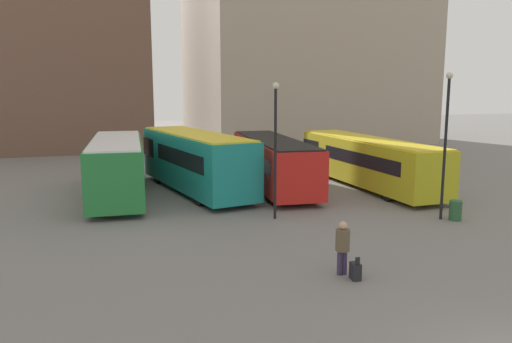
{
  "coord_description": "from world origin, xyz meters",
  "views": [
    {
      "loc": [
        -8.21,
        -5.98,
        5.61
      ],
      "look_at": [
        -1.49,
        13.91,
        2.07
      ],
      "focal_mm": 35.0,
      "sensor_mm": 36.0,
      "label": 1
    }
  ],
  "objects_px": {
    "lamp_post_1": "(446,135)",
    "bus_0": "(117,166)",
    "bus_1": "(195,160)",
    "lamp_post_0": "(275,140)",
    "traveler": "(343,243)",
    "trash_bin": "(455,210)",
    "suitcase": "(355,271)",
    "bus_2": "(273,161)",
    "bus_3": "(366,160)"
  },
  "relations": [
    {
      "from": "lamp_post_1",
      "to": "bus_0",
      "type": "bearing_deg",
      "value": 144.64
    },
    {
      "from": "bus_1",
      "to": "lamp_post_0",
      "type": "distance_m",
      "value": 7.46
    },
    {
      "from": "bus_1",
      "to": "traveler",
      "type": "distance_m",
      "value": 13.86
    },
    {
      "from": "lamp_post_0",
      "to": "trash_bin",
      "type": "distance_m",
      "value": 8.28
    },
    {
      "from": "bus_0",
      "to": "suitcase",
      "type": "height_order",
      "value": "bus_0"
    },
    {
      "from": "bus_2",
      "to": "lamp_post_1",
      "type": "xyz_separation_m",
      "value": [
        4.43,
        -8.84,
        2.11
      ]
    },
    {
      "from": "lamp_post_1",
      "to": "trash_bin",
      "type": "relative_size",
      "value": 7.34
    },
    {
      "from": "suitcase",
      "to": "trash_bin",
      "type": "relative_size",
      "value": 0.86
    },
    {
      "from": "traveler",
      "to": "trash_bin",
      "type": "height_order",
      "value": "traveler"
    },
    {
      "from": "bus_0",
      "to": "trash_bin",
      "type": "relative_size",
      "value": 12.16
    },
    {
      "from": "bus_1",
      "to": "bus_3",
      "type": "distance_m",
      "value": 9.8
    },
    {
      "from": "bus_1",
      "to": "bus_3",
      "type": "xyz_separation_m",
      "value": [
        9.64,
        -1.77,
        -0.22
      ]
    },
    {
      "from": "suitcase",
      "to": "lamp_post_1",
      "type": "relative_size",
      "value": 0.12
    },
    {
      "from": "bus_2",
      "to": "lamp_post_1",
      "type": "relative_size",
      "value": 1.78
    },
    {
      "from": "suitcase",
      "to": "lamp_post_0",
      "type": "height_order",
      "value": "lamp_post_0"
    },
    {
      "from": "trash_bin",
      "to": "suitcase",
      "type": "bearing_deg",
      "value": -148.54
    },
    {
      "from": "bus_0",
      "to": "lamp_post_0",
      "type": "height_order",
      "value": "lamp_post_0"
    },
    {
      "from": "bus_3",
      "to": "lamp_post_1",
      "type": "distance_m",
      "value": 7.91
    },
    {
      "from": "bus_0",
      "to": "traveler",
      "type": "xyz_separation_m",
      "value": [
        5.75,
        -13.55,
        -0.64
      ]
    },
    {
      "from": "bus_0",
      "to": "lamp_post_1",
      "type": "relative_size",
      "value": 1.66
    },
    {
      "from": "traveler",
      "to": "bus_3",
      "type": "bearing_deg",
      "value": -26.2
    },
    {
      "from": "lamp_post_1",
      "to": "trash_bin",
      "type": "bearing_deg",
      "value": -34.0
    },
    {
      "from": "bus_2",
      "to": "bus_3",
      "type": "xyz_separation_m",
      "value": [
        5.28,
        -1.27,
        -0.02
      ]
    },
    {
      "from": "bus_0",
      "to": "suitcase",
      "type": "distance_m",
      "value": 15.29
    },
    {
      "from": "lamp_post_1",
      "to": "lamp_post_0",
      "type": "bearing_deg",
      "value": 160.67
    },
    {
      "from": "bus_3",
      "to": "lamp_post_1",
      "type": "xyz_separation_m",
      "value": [
        -0.85,
        -7.58,
        2.12
      ]
    },
    {
      "from": "bus_0",
      "to": "traveler",
      "type": "relative_size",
      "value": 6.19
    },
    {
      "from": "bus_2",
      "to": "trash_bin",
      "type": "relative_size",
      "value": 13.06
    },
    {
      "from": "bus_1",
      "to": "lamp_post_1",
      "type": "height_order",
      "value": "lamp_post_1"
    },
    {
      "from": "bus_2",
      "to": "suitcase",
      "type": "bearing_deg",
      "value": 175.71
    },
    {
      "from": "bus_1",
      "to": "suitcase",
      "type": "height_order",
      "value": "bus_1"
    },
    {
      "from": "traveler",
      "to": "suitcase",
      "type": "height_order",
      "value": "traveler"
    },
    {
      "from": "bus_0",
      "to": "trash_bin",
      "type": "xyz_separation_m",
      "value": [
        13.38,
        -9.48,
        -1.21
      ]
    },
    {
      "from": "lamp_post_0",
      "to": "lamp_post_1",
      "type": "xyz_separation_m",
      "value": [
        6.75,
        -2.37,
        0.21
      ]
    },
    {
      "from": "bus_0",
      "to": "lamp_post_1",
      "type": "bearing_deg",
      "value": -120.52
    },
    {
      "from": "suitcase",
      "to": "trash_bin",
      "type": "bearing_deg",
      "value": -51.0
    },
    {
      "from": "bus_2",
      "to": "trash_bin",
      "type": "height_order",
      "value": "bus_2"
    },
    {
      "from": "traveler",
      "to": "lamp_post_0",
      "type": "height_order",
      "value": "lamp_post_0"
    },
    {
      "from": "bus_3",
      "to": "trash_bin",
      "type": "xyz_separation_m",
      "value": [
        -0.37,
        -7.9,
        -1.08
      ]
    },
    {
      "from": "lamp_post_1",
      "to": "traveler",
      "type": "bearing_deg",
      "value": -148.41
    },
    {
      "from": "lamp_post_1",
      "to": "bus_1",
      "type": "bearing_deg",
      "value": 133.25
    },
    {
      "from": "suitcase",
      "to": "lamp_post_1",
      "type": "xyz_separation_m",
      "value": [
        6.96,
        4.88,
        3.37
      ]
    },
    {
      "from": "bus_1",
      "to": "trash_bin",
      "type": "bearing_deg",
      "value": -145.96
    },
    {
      "from": "suitcase",
      "to": "trash_bin",
      "type": "distance_m",
      "value": 8.72
    },
    {
      "from": "bus_1",
      "to": "traveler",
      "type": "bearing_deg",
      "value": 177.06
    },
    {
      "from": "lamp_post_1",
      "to": "trash_bin",
      "type": "xyz_separation_m",
      "value": [
        0.48,
        -0.32,
        -3.21
      ]
    },
    {
      "from": "bus_1",
      "to": "suitcase",
      "type": "distance_m",
      "value": 14.41
    },
    {
      "from": "bus_0",
      "to": "lamp_post_0",
      "type": "relative_size",
      "value": 1.77
    },
    {
      "from": "bus_1",
      "to": "bus_3",
      "type": "bearing_deg",
      "value": -110.17
    },
    {
      "from": "traveler",
      "to": "trash_bin",
      "type": "distance_m",
      "value": 8.67
    }
  ]
}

